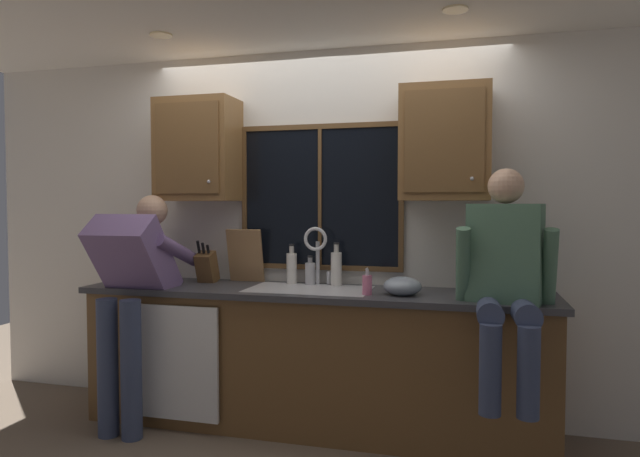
# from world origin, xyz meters

# --- Properties ---
(back_wall) EXTENTS (5.41, 0.12, 2.55)m
(back_wall) POSITION_xyz_m (0.00, 0.06, 1.27)
(back_wall) COLOR silver
(back_wall) RESTS_ON floor
(ceiling_downlight_left) EXTENTS (0.14, 0.14, 0.01)m
(ceiling_downlight_left) POSITION_xyz_m (-0.90, -0.60, 2.54)
(ceiling_downlight_left) COLOR #FFEAB2
(ceiling_downlight_right) EXTENTS (0.14, 0.14, 0.01)m
(ceiling_downlight_right) POSITION_xyz_m (0.90, -0.60, 2.54)
(ceiling_downlight_right) COLOR #FFEAB2
(window_glass) EXTENTS (1.10, 0.02, 0.95)m
(window_glass) POSITION_xyz_m (-0.02, -0.01, 1.52)
(window_glass) COLOR black
(window_frame_top) EXTENTS (1.17, 0.02, 0.04)m
(window_frame_top) POSITION_xyz_m (-0.02, -0.02, 2.02)
(window_frame_top) COLOR brown
(window_frame_bottom) EXTENTS (1.17, 0.02, 0.04)m
(window_frame_bottom) POSITION_xyz_m (-0.02, -0.02, 1.03)
(window_frame_bottom) COLOR brown
(window_frame_left) EXTENTS (0.03, 0.02, 0.95)m
(window_frame_left) POSITION_xyz_m (-0.59, -0.02, 1.52)
(window_frame_left) COLOR brown
(window_frame_right) EXTENTS (0.03, 0.02, 0.95)m
(window_frame_right) POSITION_xyz_m (0.55, -0.02, 1.52)
(window_frame_right) COLOR brown
(window_mullion_center) EXTENTS (0.02, 0.02, 0.95)m
(window_mullion_center) POSITION_xyz_m (-0.02, -0.02, 1.52)
(window_mullion_center) COLOR brown
(lower_cabinet_run) EXTENTS (3.01, 0.58, 0.88)m
(lower_cabinet_run) POSITION_xyz_m (0.00, -0.29, 0.44)
(lower_cabinet_run) COLOR brown
(lower_cabinet_run) RESTS_ON floor
(countertop) EXTENTS (3.07, 0.62, 0.04)m
(countertop) POSITION_xyz_m (0.00, -0.31, 0.90)
(countertop) COLOR #38383D
(countertop) RESTS_ON lower_cabinet_run
(dishwasher_front) EXTENTS (0.60, 0.02, 0.74)m
(dishwasher_front) POSITION_xyz_m (-0.83, -0.61, 0.46)
(dishwasher_front) COLOR white
(upper_cabinet_left) EXTENTS (0.55, 0.36, 0.72)m
(upper_cabinet_left) POSITION_xyz_m (-0.88, -0.17, 1.86)
(upper_cabinet_left) COLOR brown
(upper_cabinet_right) EXTENTS (0.55, 0.36, 0.72)m
(upper_cabinet_right) POSITION_xyz_m (0.84, -0.17, 1.86)
(upper_cabinet_right) COLOR brown
(sink) EXTENTS (0.80, 0.46, 0.21)m
(sink) POSITION_xyz_m (-0.02, -0.30, 0.82)
(sink) COLOR #B7B7BC
(sink) RESTS_ON lower_cabinet_run
(faucet) EXTENTS (0.18, 0.09, 0.40)m
(faucet) POSITION_xyz_m (-0.01, -0.12, 1.17)
(faucet) COLOR silver
(faucet) RESTS_ON countertop
(person_standing) EXTENTS (0.53, 0.70, 1.54)m
(person_standing) POSITION_xyz_m (-1.13, -0.60, 0.95)
(person_standing) COLOR #384260
(person_standing) RESTS_ON floor
(person_sitting_on_counter) EXTENTS (0.54, 0.64, 1.26)m
(person_sitting_on_counter) POSITION_xyz_m (1.19, -0.57, 1.10)
(person_sitting_on_counter) COLOR #384260
(person_sitting_on_counter) RESTS_ON countertop
(knife_block) EXTENTS (0.12, 0.18, 0.32)m
(knife_block) POSITION_xyz_m (-0.81, -0.19, 1.03)
(knife_block) COLOR brown
(knife_block) RESTS_ON countertop
(cutting_board) EXTENTS (0.26, 0.10, 0.38)m
(cutting_board) POSITION_xyz_m (-0.55, -0.09, 1.11)
(cutting_board) COLOR #997047
(cutting_board) RESTS_ON countertop
(mixing_bowl) EXTENTS (0.23, 0.23, 0.12)m
(mixing_bowl) POSITION_xyz_m (0.60, -0.37, 0.97)
(mixing_bowl) COLOR #8C99A8
(mixing_bowl) RESTS_ON countertop
(soap_dispenser) EXTENTS (0.06, 0.07, 0.17)m
(soap_dispenser) POSITION_xyz_m (0.39, -0.43, 0.98)
(soap_dispenser) COLOR pink
(soap_dispenser) RESTS_ON countertop
(bottle_green_glass) EXTENTS (0.07, 0.07, 0.28)m
(bottle_green_glass) POSITION_xyz_m (-0.20, -0.10, 1.04)
(bottle_green_glass) COLOR silver
(bottle_green_glass) RESTS_ON countertop
(bottle_tall_clear) EXTENTS (0.07, 0.07, 0.20)m
(bottle_tall_clear) POSITION_xyz_m (-0.07, -0.11, 1.00)
(bottle_tall_clear) COLOR #B7B7BC
(bottle_tall_clear) RESTS_ON countertop
(bottle_amber_small) EXTENTS (0.07, 0.07, 0.30)m
(bottle_amber_small) POSITION_xyz_m (0.12, -0.11, 1.04)
(bottle_amber_small) COLOR silver
(bottle_amber_small) RESTS_ON countertop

